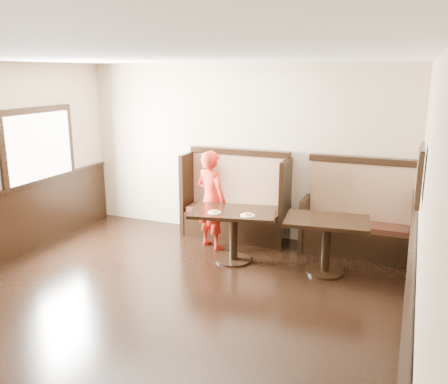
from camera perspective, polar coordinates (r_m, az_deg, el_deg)
The scene contains 9 objects.
ground at distance 5.27m, azimuth -11.97°, elevation -16.44°, with size 7.00×7.00×0.00m, color black.
room_shell at distance 5.34m, azimuth -13.32°, elevation -8.09°, with size 7.00×7.00×7.00m.
booth_main at distance 7.78m, azimuth 1.46°, elevation -1.66°, with size 1.75×0.72×1.45m.
booth_neighbor at distance 7.36m, azimuth 15.81°, elevation -3.53°, with size 1.65×0.72×1.45m.
table_main at distance 6.75m, azimuth 1.14°, elevation -3.70°, with size 1.32×0.97×0.76m.
table_neighbor at distance 6.51m, azimuth 12.23°, elevation -4.84°, with size 1.17×0.84×0.76m.
child at distance 7.24m, azimuth -1.53°, elevation -0.94°, with size 0.56×0.37×1.53m, color red.
pizza_plate_left at distance 6.59m, azimuth -1.17°, elevation -2.41°, with size 0.19×0.19×0.03m.
pizza_plate_right at distance 6.47m, azimuth 2.86°, elevation -2.75°, with size 0.20×0.20×0.04m.
Camera 1 is at (2.64, -3.70, 2.67)m, focal length 38.00 mm.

